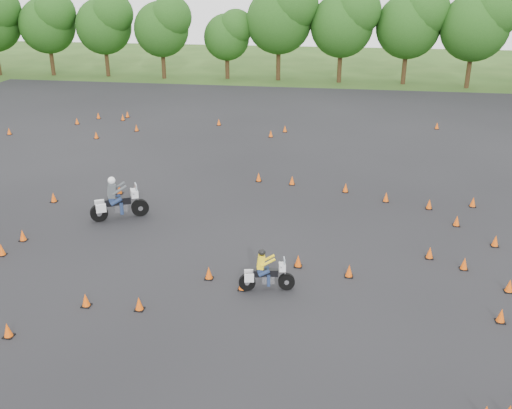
# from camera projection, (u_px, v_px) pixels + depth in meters

# --- Properties ---
(ground) EXTENTS (140.00, 140.00, 0.00)m
(ground) POSITION_uv_depth(u_px,v_px,m) (239.00, 276.00, 20.75)
(ground) COLOR #2D5119
(ground) RESTS_ON ground
(asphalt_pad) EXTENTS (62.00, 62.00, 0.00)m
(asphalt_pad) POSITION_uv_depth(u_px,v_px,m) (263.00, 212.00, 26.24)
(asphalt_pad) COLOR black
(asphalt_pad) RESTS_ON ground
(treeline) EXTENTS (87.19, 32.41, 10.81)m
(treeline) POSITION_uv_depth(u_px,v_px,m) (341.00, 41.00, 50.40)
(treeline) COLOR #1E4814
(treeline) RESTS_ON ground
(traffic_cones) EXTENTS (35.85, 33.16, 0.45)m
(traffic_cones) POSITION_uv_depth(u_px,v_px,m) (258.00, 207.00, 26.22)
(traffic_cones) COLOR #F6560A
(traffic_cones) RESTS_ON asphalt_pad
(rider_grey) EXTENTS (2.64, 1.94, 1.99)m
(rider_grey) POSITION_uv_depth(u_px,v_px,m) (119.00, 198.00, 25.24)
(rider_grey) COLOR #45494D
(rider_grey) RESTS_ON ground
(rider_yellow) EXTENTS (2.02, 0.95, 1.50)m
(rider_yellow) POSITION_uv_depth(u_px,v_px,m) (267.00, 271.00, 19.54)
(rider_yellow) COLOR yellow
(rider_yellow) RESTS_ON ground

